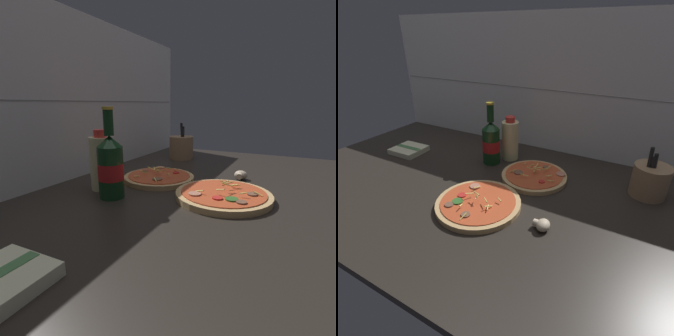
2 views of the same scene
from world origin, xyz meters
The scene contains 8 objects.
counter_slab centered at (0.00, 0.00, 1.25)cm, with size 160.00×90.00×2.50cm.
tile_backsplash centered at (0.00, 45.50, 30.00)cm, with size 160.00×1.13×60.00cm.
pizza_near centered at (4.28, -9.22, 3.53)cm, with size 27.34×27.34×5.27cm.
pizza_far centered at (12.54, 16.21, 3.45)cm, with size 24.77×24.77×5.11cm.
beer_bottle centered at (-8.97, 20.02, 11.86)cm, with size 7.31×7.31×25.78cm.
oil_bottle centered at (-4.07, 27.51, 11.16)cm, with size 7.19×7.19×18.82cm.
mushroom_left centered at (26.43, -9.61, 4.11)cm, with size 4.83×4.60×3.22cm.
utensil_crock centered at (50.93, 24.60, 8.13)cm, with size 11.74×11.74×17.62cm.
Camera 1 is at (-66.10, -27.05, 29.02)cm, focal length 28.00 mm.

